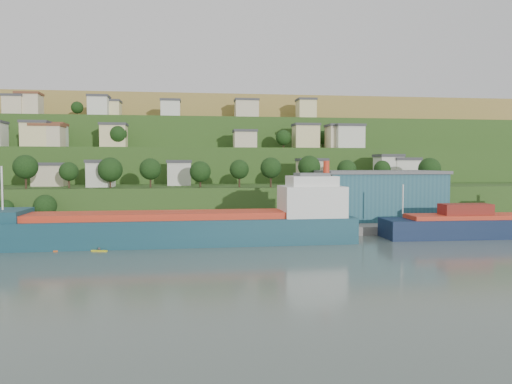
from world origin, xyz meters
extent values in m
plane|color=#4E5F58|center=(0.00, 0.00, 0.00)|extent=(500.00, 500.00, 0.00)
cube|color=slate|center=(20.00, 28.00, 0.00)|extent=(220.00, 26.00, 4.00)
cube|color=#284719|center=(0.00, 56.00, 0.00)|extent=(260.00, 32.00, 20.00)
cube|color=#284719|center=(0.00, 86.00, 0.00)|extent=(280.00, 32.00, 44.00)
cube|color=#284719|center=(0.00, 116.00, 0.00)|extent=(300.00, 32.00, 70.00)
cube|color=olive|center=(0.00, 190.00, 0.00)|extent=(360.00, 120.00, 96.00)
cube|color=beige|center=(-41.62, 60.32, 13.03)|extent=(9.09, 8.55, 6.05)
cube|color=#3F3F44|center=(-41.62, 60.32, 16.50)|extent=(9.69, 9.15, 0.90)
cube|color=silver|center=(-25.76, 51.94, 13.42)|extent=(7.07, 7.47, 6.83)
cube|color=#3F3F44|center=(-25.76, 51.94, 17.28)|extent=(7.67, 8.07, 0.90)
cube|color=silver|center=(-3.76, 59.62, 13.41)|extent=(7.01, 7.61, 6.83)
cube|color=#3F3F44|center=(-3.76, 59.62, 17.28)|extent=(7.61, 8.21, 0.90)
cube|color=beige|center=(37.20, 57.23, 13.70)|extent=(8.53, 7.49, 7.39)
cube|color=#3F3F44|center=(37.20, 57.23, 17.84)|extent=(9.13, 8.09, 0.90)
cube|color=silver|center=(63.56, 60.45, 14.39)|extent=(7.44, 7.89, 8.78)
cube|color=#3F3F44|center=(63.56, 60.45, 19.23)|extent=(8.04, 8.49, 0.90)
cube|color=silver|center=(68.81, 60.39, 13.85)|extent=(8.16, 8.40, 7.70)
cube|color=#3F3F44|center=(68.81, 60.39, 18.15)|extent=(8.76, 9.00, 0.90)
cube|color=beige|center=(-52.02, 83.53, 26.09)|extent=(8.58, 8.38, 8.18)
cube|color=#3F3F44|center=(-52.02, 83.53, 30.63)|extent=(9.18, 8.98, 0.90)
cube|color=beige|center=(-48.38, 83.43, 25.56)|extent=(9.92, 8.11, 7.12)
cube|color=brown|center=(-48.38, 83.43, 29.57)|extent=(10.52, 8.71, 0.90)
cube|color=silver|center=(-47.81, 89.76, 26.01)|extent=(7.69, 8.98, 8.01)
cube|color=brown|center=(-47.81, 89.76, 30.46)|extent=(8.29, 9.58, 0.90)
cube|color=beige|center=(-27.38, 89.72, 26.09)|extent=(8.93, 7.23, 8.17)
cube|color=#3F3F44|center=(-27.38, 89.72, 30.62)|extent=(9.53, 7.83, 0.90)
cube|color=beige|center=(19.71, 88.44, 25.07)|extent=(8.12, 7.49, 6.15)
cube|color=#3F3F44|center=(19.71, 88.44, 28.60)|extent=(8.72, 8.09, 0.90)
cube|color=beige|center=(42.94, 89.51, 26.37)|extent=(9.07, 7.82, 8.74)
cube|color=#3F3F44|center=(42.94, 89.51, 31.19)|extent=(9.67, 8.42, 0.90)
cube|color=beige|center=(53.81, 84.84, 26.11)|extent=(7.36, 8.57, 8.22)
cube|color=#3F3F44|center=(53.81, 84.84, 30.67)|extent=(7.96, 9.17, 0.90)
cube|color=silver|center=(57.07, 81.34, 26.02)|extent=(9.98, 7.01, 8.05)
cube|color=#3F3F44|center=(57.07, 81.34, 30.50)|extent=(10.58, 7.61, 0.90)
cube|color=beige|center=(-68.12, 112.10, 38.76)|extent=(7.18, 7.14, 7.53)
cube|color=#3F3F44|center=(-68.12, 112.10, 42.98)|extent=(7.78, 7.74, 0.90)
cube|color=beige|center=(-63.01, 113.75, 39.32)|extent=(8.75, 8.19, 8.65)
cube|color=brown|center=(-63.01, 113.75, 44.10)|extent=(9.35, 8.79, 0.90)
cube|color=silver|center=(-35.97, 111.20, 38.86)|extent=(7.62, 8.71, 7.72)
cube|color=#3F3F44|center=(-35.97, 111.20, 43.17)|extent=(8.22, 9.31, 0.90)
cube|color=beige|center=(-32.53, 116.44, 38.28)|extent=(8.36, 8.75, 6.56)
cube|color=#3F3F44|center=(-32.53, 116.44, 42.01)|extent=(8.96, 9.35, 0.90)
cube|color=silver|center=(-8.04, 113.67, 38.48)|extent=(7.72, 7.06, 6.97)
cube|color=#3F3F44|center=(-8.04, 113.67, 42.42)|extent=(8.32, 7.66, 0.90)
cube|color=beige|center=(23.95, 119.30, 39.17)|extent=(9.71, 7.48, 8.34)
cube|color=#3F3F44|center=(23.95, 119.30, 43.79)|extent=(10.31, 8.08, 0.90)
cube|color=beige|center=(49.87, 118.37, 39.41)|extent=(7.49, 8.28, 8.81)
cube|color=#3F3F44|center=(49.87, 118.37, 44.26)|extent=(8.09, 8.88, 0.90)
cylinder|color=#382619|center=(-43.61, 43.82, 12.02)|extent=(0.50, 0.50, 4.05)
sphere|color=black|center=(-43.61, 43.82, 15.79)|extent=(6.35, 6.35, 6.35)
cylinder|color=#382619|center=(-33.01, 45.35, 11.56)|extent=(0.50, 0.50, 3.11)
sphere|color=black|center=(-33.01, 45.35, 14.51)|extent=(5.10, 5.10, 5.10)
cylinder|color=#382619|center=(-22.22, 45.84, 11.57)|extent=(0.50, 0.50, 3.14)
sphere|color=black|center=(-22.22, 45.84, 14.98)|extent=(6.72, 6.72, 6.72)
cylinder|color=#382619|center=(-11.43, 45.69, 11.76)|extent=(0.50, 0.50, 3.52)
sphere|color=black|center=(-11.43, 45.69, 15.15)|extent=(5.95, 5.95, 5.95)
cylinder|color=#382619|center=(2.29, 45.80, 11.38)|extent=(0.50, 0.50, 2.77)
sphere|color=black|center=(2.29, 45.80, 14.39)|extent=(5.90, 5.90, 5.90)
cylinder|color=#382619|center=(13.09, 43.80, 11.78)|extent=(0.50, 0.50, 3.56)
sphere|color=black|center=(13.09, 43.80, 15.05)|extent=(5.41, 5.41, 5.41)
cylinder|color=#382619|center=(21.73, 42.17, 11.93)|extent=(0.50, 0.50, 3.87)
sphere|color=black|center=(21.73, 42.17, 15.47)|extent=(5.83, 5.83, 5.83)
cylinder|color=#382619|center=(33.26, 44.49, 11.99)|extent=(0.50, 0.50, 3.97)
sphere|color=black|center=(33.26, 44.49, 15.74)|extent=(6.43, 6.43, 6.43)
cylinder|color=#382619|center=(43.93, 43.11, 11.73)|extent=(0.50, 0.50, 3.45)
sphere|color=black|center=(43.93, 43.11, 14.97)|extent=(5.52, 5.52, 5.52)
cylinder|color=#382619|center=(55.35, 45.12, 11.90)|extent=(0.50, 0.50, 3.80)
sphere|color=black|center=(55.35, 45.12, 15.14)|extent=(4.87, 4.87, 4.87)
cylinder|color=#382619|center=(68.72, 42.49, 11.67)|extent=(0.50, 0.50, 3.34)
sphere|color=black|center=(68.72, 42.49, 15.12)|extent=(6.45, 6.45, 6.45)
cylinder|color=#382619|center=(-25.47, 87.18, 23.69)|extent=(0.50, 0.50, 3.38)
sphere|color=black|center=(-25.47, 87.18, 27.04)|extent=(6.04, 6.04, 6.04)
cylinder|color=#382619|center=(50.67, 93.49, 23.64)|extent=(0.50, 0.50, 3.29)
sphere|color=black|center=(50.67, 93.49, 26.71)|extent=(5.18, 5.18, 5.18)
cylinder|color=#382619|center=(-45.19, 115.39, 36.42)|extent=(0.50, 0.50, 2.84)
sphere|color=black|center=(-45.19, 115.39, 39.18)|extent=(4.87, 4.87, 4.87)
cylinder|color=#382619|center=(34.36, 89.13, 23.37)|extent=(0.50, 0.50, 2.74)
sphere|color=black|center=(34.36, 89.13, 26.33)|extent=(5.80, 5.80, 5.80)
cube|color=#133A47|center=(-4.04, 9.09, 1.62)|extent=(75.56, 12.65, 7.54)
cube|color=red|center=(-6.20, 9.09, 6.04)|extent=(56.14, 10.29, 1.29)
cube|color=#133A47|center=(-37.45, 9.09, 6.47)|extent=(8.75, 11.94, 2.16)
cube|color=silver|center=(25.06, 9.09, 8.62)|extent=(13.05, 10.91, 6.47)
cube|color=silver|center=(25.06, 9.09, 12.93)|extent=(9.79, 8.72, 2.16)
cube|color=#595B5E|center=(25.06, 9.09, 14.33)|extent=(6.53, 6.53, 0.65)
cylinder|color=red|center=(28.29, 9.09, 15.63)|extent=(1.31, 1.31, 3.23)
cylinder|color=silver|center=(-37.45, 9.09, 11.85)|extent=(0.39, 0.39, 8.62)
cube|color=silver|center=(-34.22, 9.09, 4.10)|extent=(15.22, 12.34, 0.27)
cube|color=#0B1732|center=(70.01, 9.49, 1.21)|extent=(56.01, 10.95, 6.13)
cube|color=red|center=(68.16, 9.49, 4.74)|extent=(41.10, 8.83, 0.93)
cylinder|color=silver|center=(45.85, 9.49, 8.83)|extent=(0.31, 0.31, 6.50)
cube|color=maroon|center=(60.72, 9.49, 6.41)|extent=(11.28, 4.98, 2.42)
cube|color=#205262|center=(48.89, 31.00, 8.00)|extent=(30.55, 18.93, 12.00)
cube|color=#595B5E|center=(48.89, 31.00, 14.40)|extent=(31.58, 19.96, 0.80)
cube|color=silver|center=(-40.21, 17.26, 1.66)|extent=(4.86, 2.83, 0.91)
cube|color=#D04F12|center=(-24.94, 3.31, 0.12)|extent=(3.21, 0.95, 0.24)
sphere|color=#3F3F44|center=(-24.94, 3.31, 0.51)|extent=(0.55, 0.55, 0.55)
cube|color=yellow|center=(-17.97, 2.28, 0.12)|extent=(3.12, 1.31, 0.23)
sphere|color=#3F3F44|center=(-17.97, 2.28, 0.50)|extent=(0.54, 0.54, 0.54)
camera|label=1|loc=(-1.09, -94.76, 16.71)|focal=35.00mm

